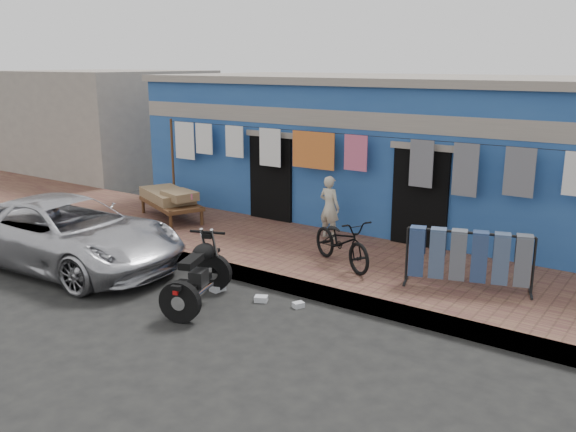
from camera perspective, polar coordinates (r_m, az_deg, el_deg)
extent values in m
plane|color=black|center=(9.11, -7.36, -9.57)|extent=(80.00, 80.00, 0.00)
cube|color=brown|center=(11.30, 2.92, -4.03)|extent=(28.00, 3.00, 0.25)
cube|color=gray|center=(10.17, -1.47, -6.12)|extent=(28.00, 0.10, 0.25)
cube|color=#234A8F|center=(14.43, 11.55, 5.71)|extent=(12.00, 5.00, 3.20)
cube|color=#9E9384|center=(12.14, 7.05, 8.86)|extent=(12.00, 0.14, 0.35)
cube|color=#9E9384|center=(14.29, 11.89, 12.38)|extent=(12.20, 5.20, 0.16)
cube|color=black|center=(13.46, -1.59, 3.02)|extent=(1.10, 0.10, 2.10)
cube|color=black|center=(11.75, 12.24, 1.05)|extent=(1.10, 0.10, 2.10)
cube|color=#9E9384|center=(21.31, -16.87, 8.31)|extent=(6.00, 5.00, 3.40)
cylinder|color=brown|center=(15.07, -10.73, 4.94)|extent=(0.06, 0.06, 2.10)
cylinder|color=black|center=(11.89, 6.30, 7.56)|extent=(10.00, 0.01, 0.01)
cube|color=silver|center=(14.69, -9.64, 6.98)|extent=(0.60, 0.02, 0.87)
cube|color=silver|center=(14.25, -7.86, 7.18)|extent=(0.50, 0.02, 0.70)
cube|color=silver|center=(13.65, -5.04, 6.96)|extent=(0.50, 0.02, 0.70)
cube|color=silver|center=(13.05, -1.70, 6.43)|extent=(0.55, 0.02, 0.81)
cube|color=#CC4C26|center=(12.43, 2.37, 6.17)|extent=(1.00, 0.02, 0.75)
cube|color=#CA5878|center=(11.93, 6.35, 5.89)|extent=(0.50, 0.02, 0.70)
cube|color=slate|center=(11.36, 12.37, 4.81)|extent=(0.45, 0.02, 0.86)
cube|color=slate|center=(11.08, 16.26, 4.16)|extent=(0.45, 0.02, 0.93)
cube|color=slate|center=(10.82, 20.84, 3.85)|extent=(0.50, 0.02, 0.83)
imported|color=silver|center=(11.78, -19.98, -1.43)|extent=(4.83, 2.52, 1.31)
imported|color=beige|center=(12.05, 3.90, 0.83)|extent=(0.48, 0.35, 1.26)
imported|color=black|center=(10.44, 5.08, -1.89)|extent=(1.70, 1.25, 1.05)
cube|color=silver|center=(9.67, -2.54, -7.75)|extent=(0.25, 0.22, 0.09)
cube|color=silver|center=(9.44, 0.97, -8.31)|extent=(0.18, 0.20, 0.08)
cube|color=silver|center=(10.16, -6.62, -6.72)|extent=(0.22, 0.25, 0.09)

